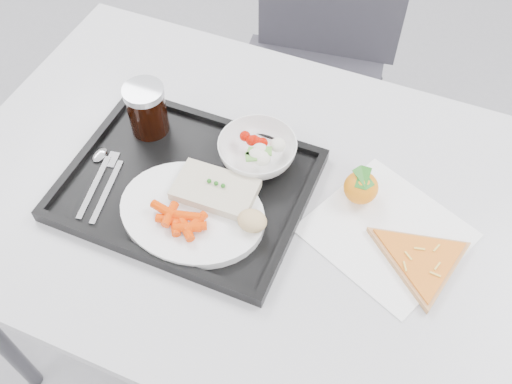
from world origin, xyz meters
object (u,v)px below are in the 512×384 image
object	(u,v)px
dinner_plate	(192,213)
tangerine	(361,187)
salad_bowl	(257,151)
cola_glass	(147,109)
pizza_slice	(421,260)
chair	(315,55)
tray	(187,186)
table	(257,214)

from	to	relation	value
dinner_plate	tangerine	world-z (taller)	tangerine
salad_bowl	cola_glass	bearing A→B (deg)	-177.89
cola_glass	tangerine	distance (m)	0.44
dinner_plate	pizza_slice	bearing A→B (deg)	10.07
chair	tangerine	xyz separation A→B (m)	(0.28, -0.60, 0.25)
chair	pizza_slice	distance (m)	0.84
pizza_slice	tray	bearing A→B (deg)	-178.55
tray	cola_glass	xyz separation A→B (m)	(-0.13, 0.10, 0.06)
dinner_plate	salad_bowl	distance (m)	0.18
chair	dinner_plate	size ratio (longest dim) A/B	3.44
pizza_slice	chair	bearing A→B (deg)	120.90
chair	dinner_plate	bearing A→B (deg)	-89.14
tray	tangerine	bearing A→B (deg)	18.56
dinner_plate	tangerine	size ratio (longest dim) A/B	3.20
dinner_plate	tray	bearing A→B (deg)	125.02
tangerine	pizza_slice	world-z (taller)	tangerine
chair	tray	xyz separation A→B (m)	(-0.03, -0.71, 0.22)
tray	pizza_slice	xyz separation A→B (m)	(0.45, 0.01, 0.00)
table	pizza_slice	bearing A→B (deg)	-4.83
dinner_plate	cola_glass	world-z (taller)	cola_glass
table	chair	distance (m)	0.69
chair	cola_glass	xyz separation A→B (m)	(-0.16, -0.61, 0.28)
tray	cola_glass	distance (m)	0.18
tangerine	pizza_slice	xyz separation A→B (m)	(0.14, -0.09, -0.02)
table	tray	distance (m)	0.15
pizza_slice	cola_glass	bearing A→B (deg)	171.34
salad_bowl	tangerine	size ratio (longest dim) A/B	1.80
tray	cola_glass	bearing A→B (deg)	143.16
dinner_plate	cola_glass	distance (m)	0.24
table	tray	size ratio (longest dim) A/B	2.67
pizza_slice	tangerine	bearing A→B (deg)	146.53
chair	dinner_plate	xyz separation A→B (m)	(0.01, -0.77, 0.24)
chair	tray	world-z (taller)	chair
cola_glass	pizza_slice	bearing A→B (deg)	-8.66
table	tangerine	size ratio (longest dim) A/B	14.24
tray	dinner_plate	world-z (taller)	dinner_plate
tray	cola_glass	size ratio (longest dim) A/B	4.17
dinner_plate	salad_bowl	size ratio (longest dim) A/B	1.78
salad_bowl	tangerine	world-z (taller)	tangerine
salad_bowl	pizza_slice	distance (m)	0.36
tray	salad_bowl	bearing A→B (deg)	47.48
tangerine	tray	bearing A→B (deg)	-161.44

